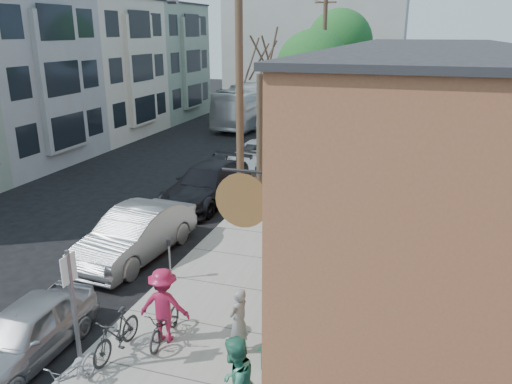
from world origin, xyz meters
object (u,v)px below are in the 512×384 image
(car_4, at_px, (277,136))
(car_1, at_px, (136,234))
(cyclist, at_px, (164,305))
(parked_bike_b, at_px, (73,376))
(parking_meter_near, at_px, (169,253))
(tree_leafy_far, at_px, (340,42))
(sign_post, at_px, (73,301))
(parked_bike_a, at_px, (116,334))
(bus, at_px, (258,103))
(parking_meter_far, at_px, (257,176))
(car_0, at_px, (25,333))
(utility_pole_near, at_px, (238,78))
(tree_leafy_mid, at_px, (313,67))
(tree_bare, at_px, (259,142))
(patio_chair_a, at_px, (280,337))
(car_2, at_px, (207,184))
(patron_grey, at_px, (238,321))
(patio_chair_b, at_px, (273,348))
(car_3, at_px, (257,156))

(car_4, bearing_deg, car_1, -90.10)
(car_1, distance_m, car_4, 16.87)
(cyclist, xyz_separation_m, parked_bike_b, (-0.88, -2.19, -0.48))
(parking_meter_near, height_order, tree_leafy_far, tree_leafy_far)
(sign_post, relative_size, cyclist, 1.56)
(parked_bike_a, distance_m, bus, 30.03)
(parking_meter_far, xyz_separation_m, parked_bike_b, (0.39, -13.21, -0.41))
(parked_bike_a, height_order, car_0, car_0)
(parking_meter_near, relative_size, utility_pole_near, 0.12)
(sign_post, relative_size, car_1, 0.57)
(parking_meter_near, xyz_separation_m, car_0, (-1.45, -4.11, -0.33))
(tree_leafy_far, bearing_deg, parking_meter_far, -91.70)
(parking_meter_near, relative_size, tree_leafy_mid, 0.18)
(tree_bare, bearing_deg, patio_chair_a, -70.09)
(car_2, bearing_deg, car_4, 94.25)
(parked_bike_a, bearing_deg, cyclist, 49.35)
(sign_post, xyz_separation_m, car_1, (-1.94, 5.57, -1.02))
(parking_meter_near, xyz_separation_m, tree_leafy_far, (0.55, 26.86, 5.20))
(patron_grey, relative_size, car_2, 0.28)
(patron_grey, bearing_deg, car_2, -132.40)
(car_0, height_order, car_2, car_2)
(patio_chair_b, bearing_deg, parked_bike_a, -148.96)
(patio_chair_a, bearing_deg, car_2, 144.61)
(patio_chair_a, distance_m, patio_chair_b, 0.44)
(patio_chair_b, xyz_separation_m, car_1, (-5.75, 4.17, 0.23))
(parking_meter_near, height_order, patio_chair_a, parking_meter_near)
(parking_meter_far, relative_size, parked_bike_b, 0.78)
(tree_bare, distance_m, cyclist, 9.83)
(patron_grey, bearing_deg, tree_leafy_far, -154.22)
(sign_post, bearing_deg, car_1, 109.20)
(tree_bare, height_order, cyclist, tree_bare)
(utility_pole_near, bearing_deg, parked_bike_a, -87.81)
(utility_pole_near, bearing_deg, car_3, 102.32)
(parking_meter_near, relative_size, cyclist, 0.69)
(tree_leafy_far, height_order, car_4, tree_leafy_far)
(tree_leafy_far, height_order, parked_bike_b, tree_leafy_far)
(parking_meter_far, xyz_separation_m, tree_leafy_mid, (0.55, 8.99, 4.04))
(car_0, xyz_separation_m, car_3, (0.00, 17.00, 0.06))
(patron_grey, bearing_deg, car_3, -142.92)
(car_2, bearing_deg, car_1, -85.75)
(tree_leafy_far, height_order, car_2, tree_leafy_far)
(car_0, distance_m, car_3, 17.00)
(utility_pole_near, bearing_deg, tree_leafy_far, 88.90)
(cyclist, bearing_deg, utility_pole_near, -91.09)
(bus, bearing_deg, car_3, -68.06)
(cyclist, distance_m, parked_bike_a, 1.18)
(parking_meter_far, distance_m, parked_bike_b, 13.22)
(tree_bare, height_order, tree_leafy_mid, tree_leafy_mid)
(cyclist, distance_m, car_1, 5.07)
(utility_pole_near, height_order, car_4, utility_pole_near)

